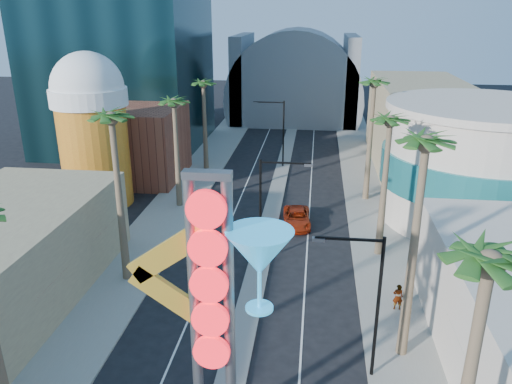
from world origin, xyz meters
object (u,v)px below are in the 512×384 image
at_px(red_pickup, 297,218).
at_px(pedestrian_a, 398,297).
at_px(neon_sign, 232,300).
at_px(pedestrian_b, 441,320).

height_order(red_pickup, pedestrian_a, pedestrian_a).
relative_size(neon_sign, pedestrian_a, 7.11).
height_order(neon_sign, pedestrian_a, neon_sign).
height_order(neon_sign, pedestrian_b, neon_sign).
bearing_deg(pedestrian_b, red_pickup, -70.90).
bearing_deg(pedestrian_a, neon_sign, 48.62).
bearing_deg(red_pickup, neon_sign, -97.54).
xyz_separation_m(pedestrian_a, pedestrian_b, (2.12, -2.31, 0.05)).
bearing_deg(pedestrian_a, pedestrian_b, 128.13).
xyz_separation_m(red_pickup, pedestrian_b, (9.02, -14.90, 0.38)).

